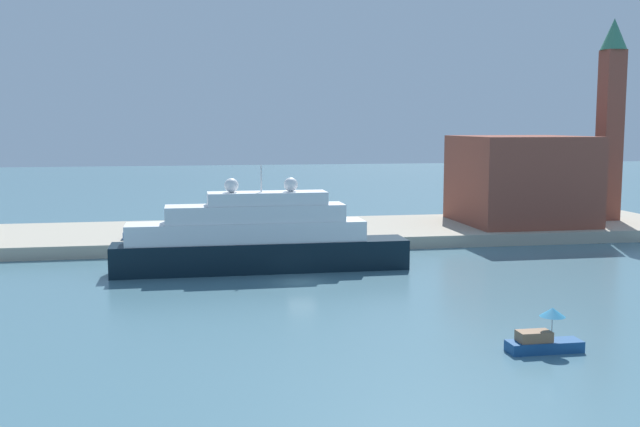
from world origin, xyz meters
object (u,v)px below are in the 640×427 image
Objects in this scene: small_motorboat at (544,338)px; bell_tower at (611,112)px; person_figure at (169,233)px; harbor_building at (520,180)px; mooring_bollard at (322,235)px; large_yacht at (258,239)px; parked_car at (140,233)px.

bell_tower is at bearing 55.52° from small_motorboat.
bell_tower reaches higher than person_figure.
small_motorboat is 53.97m from harbor_building.
bell_tower is (34.42, 50.12, 15.17)m from small_motorboat.
bell_tower is 42.62× the size of mooring_bollard.
harbor_building reaches higher than mooring_bollard.
large_yacht is 33.64m from small_motorboat.
harbor_building is (36.73, 19.41, 4.00)m from large_yacht.
harbor_building is 8.90× the size of person_figure.
small_motorboat is at bearing -80.25° from mooring_bollard.
person_figure is 17.40m from mooring_bollard.
large_yacht is at bearing -49.19° from parked_car.
large_yacht is 1.83× the size of harbor_building.
mooring_bollard is at bearing 51.66° from large_yacht.
bell_tower reaches higher than small_motorboat.
harbor_building reaches higher than small_motorboat.
small_motorboat is (15.46, -29.79, -2.29)m from large_yacht.
small_motorboat is 0.18× the size of bell_tower.
large_yacht reaches higher than person_figure.
person_figure is at bearing -35.37° from parked_car.
harbor_building is 15.90m from bell_tower.
bell_tower is 15.11× the size of person_figure.
mooring_bollard is (20.66, -3.34, -0.28)m from parked_car.
person_figure is at bearing 127.04° from large_yacht.
parked_car is 6.04× the size of mooring_bollard.
harbor_building is at bearing -176.02° from bell_tower.
large_yacht is at bearing -152.14° from harbor_building.
small_motorboat is at bearing -59.64° from person_figure.
parked_car is 4.05m from person_figure.
harbor_building is (21.26, 49.20, 6.30)m from small_motorboat.
person_figure is (3.29, -2.34, 0.23)m from parked_car.
parked_car is (-27.62, 43.88, 1.16)m from small_motorboat.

